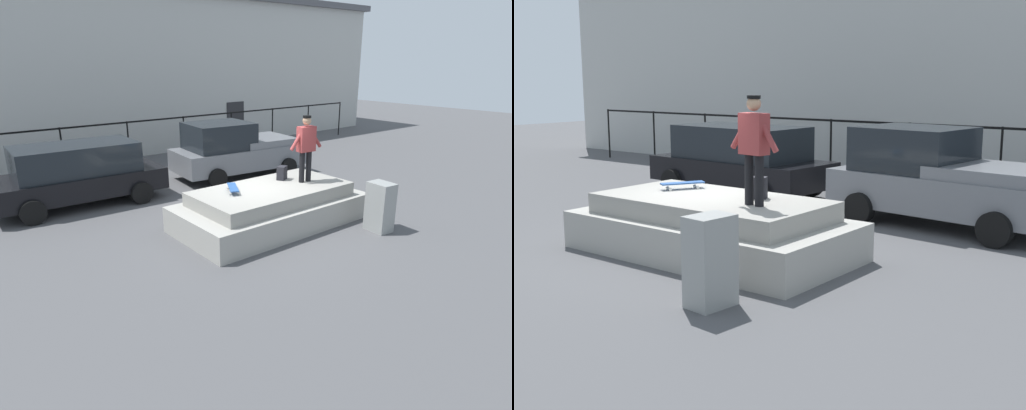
% 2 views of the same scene
% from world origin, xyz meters
% --- Properties ---
extents(ground_plane, '(60.00, 60.00, 0.00)m').
position_xyz_m(ground_plane, '(0.00, 0.00, 0.00)').
color(ground_plane, '#4C4C4F').
extents(concrete_ledge, '(4.78, 2.42, 0.97)m').
position_xyz_m(concrete_ledge, '(0.30, -0.31, 0.44)').
color(concrete_ledge, '#9E9B93').
rests_on(concrete_ledge, ground_plane).
extents(skateboarder, '(1.00, 0.29, 1.69)m').
position_xyz_m(skateboarder, '(1.31, -0.45, 1.95)').
color(skateboarder, black).
rests_on(skateboarder, concrete_ledge).
extents(skateboard, '(0.55, 0.77, 0.12)m').
position_xyz_m(skateboard, '(-0.67, -0.01, 1.07)').
color(skateboard, '#264C8C').
rests_on(skateboard, concrete_ledge).
extents(backpack, '(0.34, 0.30, 0.36)m').
position_xyz_m(backpack, '(0.98, 0.07, 1.15)').
color(backpack, black).
rests_on(backpack, concrete_ledge).
extents(car_black_hatchback_near, '(4.72, 2.36, 1.75)m').
position_xyz_m(car_black_hatchback_near, '(-2.94, 4.34, 0.93)').
color(car_black_hatchback_near, black).
rests_on(car_black_hatchback_near, ground_plane).
extents(car_grey_pickup_mid, '(4.80, 2.52, 1.94)m').
position_xyz_m(car_grey_pickup_mid, '(2.42, 4.11, 0.95)').
color(car_grey_pickup_mid, slate).
rests_on(car_grey_pickup_mid, ground_plane).
extents(utility_box, '(0.49, 0.64, 1.21)m').
position_xyz_m(utility_box, '(2.05, -2.29, 0.60)').
color(utility_box, gray).
rests_on(utility_box, ground_plane).
extents(fence_row, '(24.06, 0.06, 1.77)m').
position_xyz_m(fence_row, '(0.00, 7.65, 1.27)').
color(fence_row, black).
rests_on(fence_row, ground_plane).
extents(warehouse_building, '(31.61, 9.15, 6.85)m').
position_xyz_m(warehouse_building, '(0.00, 13.62, 3.43)').
color(warehouse_building, '#B2B2AD').
rests_on(warehouse_building, ground_plane).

